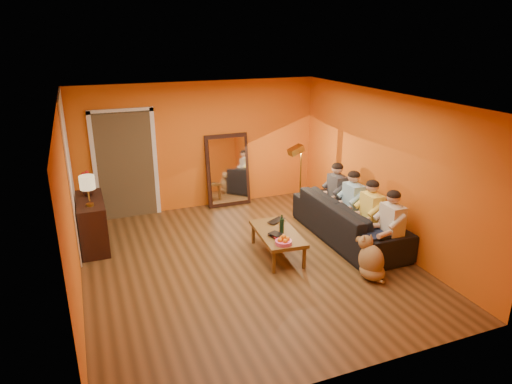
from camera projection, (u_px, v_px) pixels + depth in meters
name	position (u px, v px, depth m)	size (l,w,h in m)	color
room_shell	(238.00, 179.00, 7.22)	(5.00, 5.50, 2.60)	brown
white_accent	(70.00, 172.00, 7.57)	(0.02, 1.90, 2.58)	white
doorway_recess	(125.00, 164.00, 8.94)	(1.06, 0.30, 2.10)	#3F2D19
door_jamb_left	(95.00, 169.00, 8.64)	(0.08, 0.06, 2.20)	white
door_jamb_right	(155.00, 163.00, 9.04)	(0.08, 0.06, 2.20)	white
door_header	(120.00, 111.00, 8.48)	(1.22, 0.06, 0.08)	white
mirror_frame	(228.00, 170.00, 9.57)	(0.92, 0.06, 1.52)	black
mirror_glass	(228.00, 171.00, 9.54)	(0.78, 0.02, 1.36)	white
sideboard	(92.00, 223.00, 7.77)	(0.44, 1.18, 0.85)	black
table_lamp	(88.00, 191.00, 7.28)	(0.24, 0.24, 0.51)	beige
sofa	(349.00, 219.00, 8.08)	(0.98, 2.51, 0.73)	black
coffee_table	(277.00, 243.00, 7.52)	(0.62, 1.22, 0.42)	brown
floor_lamp	(300.00, 182.00, 8.93)	(0.30, 0.24, 1.44)	gold
dog	(371.00, 257.00, 6.80)	(0.36, 0.56, 0.66)	#976844
person_far_left	(391.00, 227.00, 7.16)	(0.70, 0.44, 1.22)	beige
person_mid_left	(371.00, 215.00, 7.64)	(0.70, 0.44, 1.22)	#FADF53
person_mid_right	(353.00, 204.00, 8.13)	(0.70, 0.44, 1.22)	#8FC0DD
person_far_right	(337.00, 194.00, 8.61)	(0.70, 0.44, 1.22)	#35353A
fruit_bowl	(284.00, 239.00, 7.00)	(0.26, 0.26, 0.16)	#EE548D
wine_bottle	(282.00, 224.00, 7.37)	(0.07, 0.07, 0.31)	black
tumbler	(281.00, 226.00, 7.58)	(0.09, 0.09, 0.09)	#B27F3F
laptop	(279.00, 222.00, 7.82)	(0.36, 0.23, 0.03)	black
book_lower	(272.00, 238.00, 7.21)	(0.19, 0.26, 0.02)	black
book_mid	(273.00, 236.00, 7.22)	(0.16, 0.22, 0.02)	#B11415
book_upper	(273.00, 236.00, 7.19)	(0.16, 0.22, 0.02)	black
vase	(88.00, 190.00, 7.82)	(0.19, 0.19, 0.20)	black
flowers	(86.00, 176.00, 7.74)	(0.17, 0.17, 0.45)	#B11415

